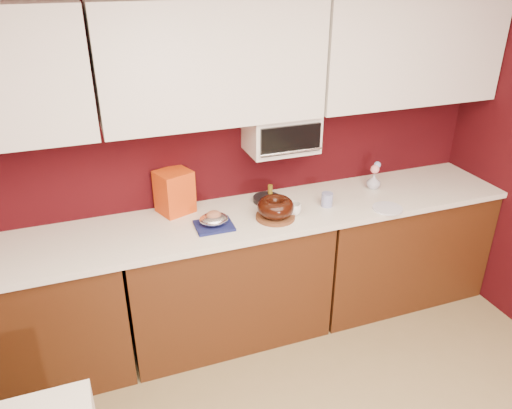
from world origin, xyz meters
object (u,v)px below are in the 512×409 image
object	(u,v)px
foil_ham_nest	(214,219)
flower_vase	(374,181)
bundt_cake	(276,207)
pandoro_box	(174,192)
blue_jar	(327,200)
coffee_mug	(293,208)
toaster_oven	(281,132)

from	to	relation	value
foil_ham_nest	flower_vase	bearing A→B (deg)	7.54
bundt_cake	pandoro_box	world-z (taller)	pandoro_box
bundt_cake	pandoro_box	bearing A→B (deg)	151.32
bundt_cake	pandoro_box	xyz separation A→B (m)	(-0.58, 0.32, 0.06)
foil_ham_nest	flower_vase	distance (m)	1.24
blue_jar	flower_vase	world-z (taller)	flower_vase
pandoro_box	blue_jar	bearing A→B (deg)	-35.76
flower_vase	coffee_mug	bearing A→B (deg)	-165.54
pandoro_box	flower_vase	size ratio (longest dim) A/B	2.37
pandoro_box	coffee_mug	distance (m)	0.77
bundt_cake	foil_ham_nest	size ratio (longest dim) A/B	1.31
foil_ham_nest	flower_vase	size ratio (longest dim) A/B	1.50
blue_jar	pandoro_box	bearing A→B (deg)	164.44
coffee_mug	foil_ham_nest	bearing A→B (deg)	177.85
pandoro_box	flower_vase	distance (m)	1.42
foil_ham_nest	coffee_mug	distance (m)	0.52
bundt_cake	foil_ham_nest	xyz separation A→B (m)	(-0.40, 0.02, -0.03)
pandoro_box	toaster_oven	bearing A→B (deg)	-24.28
bundt_cake	blue_jar	size ratio (longest dim) A/B	2.55
pandoro_box	flower_vase	xyz separation A→B (m)	(1.41, -0.13, -0.08)
pandoro_box	coffee_mug	xyz separation A→B (m)	(0.70, -0.31, -0.09)
blue_jar	coffee_mug	bearing A→B (deg)	-170.61
coffee_mug	flower_vase	xyz separation A→B (m)	(0.71, 0.18, 0.01)
flower_vase	bundt_cake	bearing A→B (deg)	-167.46
bundt_cake	coffee_mug	distance (m)	0.13
bundt_cake	foil_ham_nest	world-z (taller)	bundt_cake
blue_jar	flower_vase	distance (m)	0.47
blue_jar	flower_vase	xyz separation A→B (m)	(0.45, 0.14, 0.01)
toaster_oven	bundt_cake	world-z (taller)	toaster_oven
coffee_mug	flower_vase	distance (m)	0.73
bundt_cake	coffee_mug	world-z (taller)	bundt_cake
toaster_oven	pandoro_box	distance (m)	0.79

